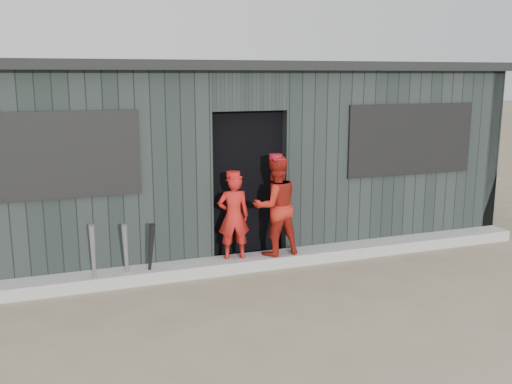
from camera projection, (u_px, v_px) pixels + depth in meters
name	position (u px, v px, depth m)	size (l,w,h in m)	color
ground	(318.00, 324.00, 5.71)	(80.00, 80.00, 0.00)	#776952
curb	(255.00, 262.00, 7.37)	(8.00, 0.36, 0.15)	#9C9B97
bat_left	(93.00, 258.00, 6.46)	(0.07, 0.07, 0.82)	gray
bat_mid	(126.00, 255.00, 6.64)	(0.07, 0.07, 0.79)	gray
bat_right	(151.00, 253.00, 6.77)	(0.07, 0.07, 0.75)	black
player_red_left	(234.00, 216.00, 7.17)	(0.40, 0.26, 1.10)	red
player_red_right	(275.00, 206.00, 7.32)	(0.63, 0.49, 1.29)	#A31E14
player_grey_back	(250.00, 213.00, 7.83)	(0.58, 0.38, 1.18)	silver
dugout	(218.00, 152.00, 8.67)	(8.30, 3.30, 2.62)	black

